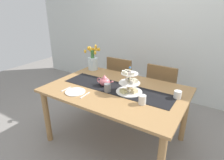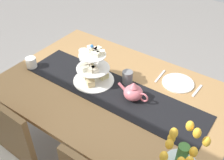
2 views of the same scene
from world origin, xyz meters
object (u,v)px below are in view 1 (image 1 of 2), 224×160
at_px(chair_left, 122,81).
at_px(mug_white_text, 142,100).
at_px(dining_table, 116,96).
at_px(mug_grey, 107,88).
at_px(tiered_cake_stand, 129,84).
at_px(knife_left, 85,95).
at_px(fork_left, 66,89).
at_px(chair_right, 162,90).
at_px(tulip_vase, 93,61).
at_px(dinner_plate_left, 75,92).
at_px(teapot, 105,81).
at_px(cream_jug, 178,95).

relative_size(chair_left, mug_white_text, 9.58).
bearing_deg(dining_table, mug_grey, -107.10).
bearing_deg(tiered_cake_stand, knife_left, -138.67).
bearing_deg(fork_left, mug_white_text, 10.09).
bearing_deg(mug_white_text, chair_left, 128.88).
height_order(chair_right, tulip_vase, tulip_vase).
xyz_separation_m(dining_table, mug_grey, (-0.04, -0.12, 0.15)).
bearing_deg(tulip_vase, knife_left, -58.20).
bearing_deg(dinner_plate_left, mug_grey, 33.93).
relative_size(dinner_plate_left, fork_left, 1.53).
bearing_deg(chair_left, fork_left, -97.57).
relative_size(chair_left, knife_left, 5.35).
height_order(chair_right, teapot, chair_right).
bearing_deg(mug_white_text, tulip_vase, 151.43).
relative_size(dining_table, fork_left, 10.80).
relative_size(cream_jug, knife_left, 0.50).
xyz_separation_m(chair_left, teapot, (0.18, -0.76, 0.31)).
bearing_deg(dinner_plate_left, mug_white_text, 11.98).
bearing_deg(tiered_cake_stand, dining_table, 179.62).
height_order(fork_left, knife_left, same).
distance_m(tiered_cake_stand, cream_jug, 0.53).
bearing_deg(chair_left, tulip_vase, -131.83).
bearing_deg(tiered_cake_stand, chair_right, 78.07).
xyz_separation_m(chair_right, knife_left, (-0.54, -1.09, 0.25)).
bearing_deg(chair_left, dining_table, -65.82).
relative_size(tiered_cake_stand, teapot, 1.28).
bearing_deg(chair_left, cream_jug, -31.30).
bearing_deg(mug_grey, fork_left, -155.48).
distance_m(dining_table, tiered_cake_stand, 0.27).
relative_size(teapot, dinner_plate_left, 1.04).
bearing_deg(dinner_plate_left, cream_jug, 24.86).
height_order(tiered_cake_stand, fork_left, tiered_cake_stand).
bearing_deg(teapot, mug_grey, -44.63).
distance_m(tiered_cake_stand, fork_left, 0.75).
bearing_deg(tiered_cake_stand, tulip_vase, 153.65).
relative_size(chair_left, tulip_vase, 2.35).
relative_size(tiered_cake_stand, fork_left, 2.03).
bearing_deg(dinner_plate_left, tiered_cake_stand, 32.36).
relative_size(teapot, cream_jug, 2.80).
xyz_separation_m(dinner_plate_left, mug_grey, (0.31, 0.21, 0.05)).
distance_m(teapot, knife_left, 0.34).
relative_size(fork_left, mug_white_text, 1.58).
bearing_deg(cream_jug, chair_left, 148.70).
distance_m(tiered_cake_stand, teapot, 0.34).
bearing_deg(dining_table, teapot, 180.00).
bearing_deg(chair_right, fork_left, -127.03).
height_order(knife_left, mug_grey, mug_grey).
bearing_deg(mug_grey, knife_left, -127.98).
xyz_separation_m(dining_table, fork_left, (-0.49, -0.33, 0.10)).
height_order(chair_left, tulip_vase, tulip_vase).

